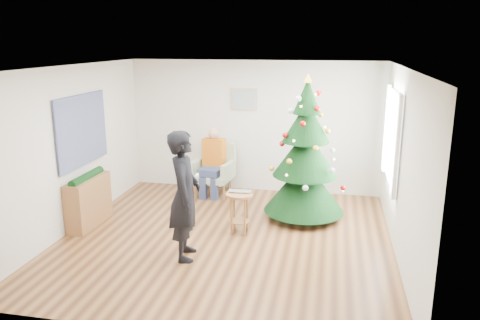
% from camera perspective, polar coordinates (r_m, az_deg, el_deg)
% --- Properties ---
extents(floor, '(5.00, 5.00, 0.00)m').
position_cam_1_polar(floor, '(7.34, -1.72, -9.46)').
color(floor, brown).
rests_on(floor, ground).
extents(ceiling, '(5.00, 5.00, 0.00)m').
position_cam_1_polar(ceiling, '(6.72, -1.88, 11.25)').
color(ceiling, white).
rests_on(ceiling, wall_back).
extents(wall_back, '(5.00, 0.00, 5.00)m').
position_cam_1_polar(wall_back, '(9.31, 1.71, 4.08)').
color(wall_back, silver).
rests_on(wall_back, floor).
extents(wall_front, '(5.00, 0.00, 5.00)m').
position_cam_1_polar(wall_front, '(4.63, -8.90, -6.93)').
color(wall_front, silver).
rests_on(wall_front, floor).
extents(wall_left, '(0.00, 5.00, 5.00)m').
position_cam_1_polar(wall_left, '(7.86, -19.84, 1.28)').
color(wall_left, silver).
rests_on(wall_left, floor).
extents(wall_right, '(0.00, 5.00, 5.00)m').
position_cam_1_polar(wall_right, '(6.81, 19.15, -0.60)').
color(wall_right, silver).
rests_on(wall_right, floor).
extents(window_panel, '(0.04, 1.30, 1.40)m').
position_cam_1_polar(window_panel, '(7.73, 18.12, 2.73)').
color(window_panel, white).
rests_on(window_panel, wall_right).
extents(curtains, '(0.05, 1.75, 1.50)m').
position_cam_1_polar(curtains, '(7.73, 17.90, 2.74)').
color(curtains, white).
rests_on(curtains, wall_right).
extents(christmas_tree, '(1.36, 1.36, 2.46)m').
position_cam_1_polar(christmas_tree, '(7.88, 7.97, 0.59)').
color(christmas_tree, '#3F2816').
rests_on(christmas_tree, floor).
extents(stool, '(0.43, 0.43, 0.65)m').
position_cam_1_polar(stool, '(7.41, -0.08, -6.42)').
color(stool, brown).
rests_on(stool, floor).
extents(laptop, '(0.36, 0.24, 0.03)m').
position_cam_1_polar(laptop, '(7.30, -0.08, -3.98)').
color(laptop, silver).
rests_on(laptop, stool).
extents(armchair, '(0.85, 0.80, 1.01)m').
position_cam_1_polar(armchair, '(9.26, -3.20, -1.90)').
color(armchair, '#9EAF8D').
rests_on(armchair, floor).
extents(seated_person, '(0.47, 0.65, 1.32)m').
position_cam_1_polar(seated_person, '(9.13, -3.38, -0.15)').
color(seated_person, navy).
rests_on(seated_person, armchair).
extents(standing_man, '(0.57, 0.74, 1.81)m').
position_cam_1_polar(standing_man, '(6.46, -6.76, -4.33)').
color(standing_man, black).
rests_on(standing_man, floor).
extents(game_controller, '(0.06, 0.13, 0.04)m').
position_cam_1_polar(game_controller, '(6.28, -5.25, -1.93)').
color(game_controller, white).
rests_on(game_controller, standing_man).
extents(console, '(0.32, 1.00, 0.80)m').
position_cam_1_polar(console, '(8.08, -17.97, -4.86)').
color(console, brown).
rests_on(console, floor).
extents(garland, '(0.14, 0.90, 0.14)m').
position_cam_1_polar(garland, '(7.96, -18.20, -2.00)').
color(garland, black).
rests_on(garland, console).
extents(tapestry, '(0.03, 1.50, 1.15)m').
position_cam_1_polar(tapestry, '(8.04, -18.66, 3.48)').
color(tapestry, black).
rests_on(tapestry, wall_left).
extents(framed_picture, '(0.52, 0.05, 0.42)m').
position_cam_1_polar(framed_picture, '(9.23, 0.47, 7.44)').
color(framed_picture, tan).
rests_on(framed_picture, wall_back).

